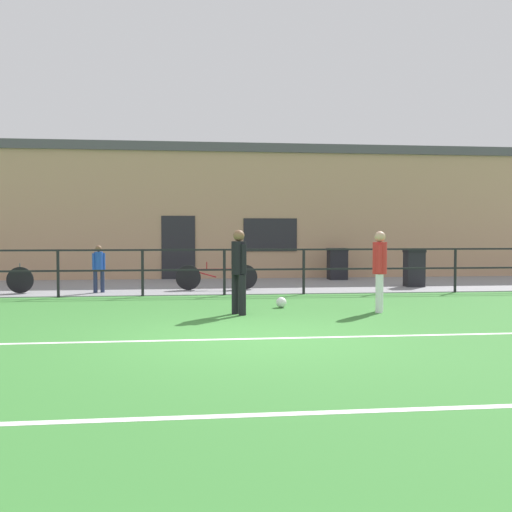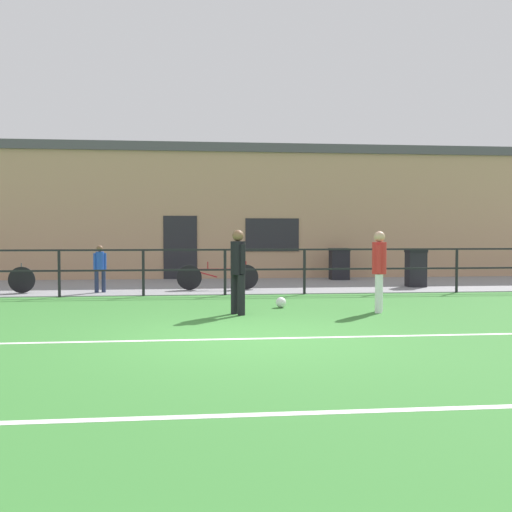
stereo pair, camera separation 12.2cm
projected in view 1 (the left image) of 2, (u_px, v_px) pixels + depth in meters
name	position (u px, v px, depth m)	size (l,w,h in m)	color
ground	(249.00, 340.00, 8.69)	(60.00, 44.00, 0.04)	#387A33
field_line_touchline	(250.00, 339.00, 8.64)	(36.00, 0.11, 0.00)	white
field_line_hash	(293.00, 414.00, 5.08)	(36.00, 0.11, 0.00)	white
pavement_strip	(219.00, 286.00, 17.13)	(48.00, 5.00, 0.02)	gray
perimeter_fence	(224.00, 265.00, 14.62)	(36.07, 0.07, 1.15)	black
clubhouse_facade	(213.00, 212.00, 20.71)	(28.00, 2.56, 4.52)	tan
player_goalkeeper	(239.00, 267.00, 11.16)	(0.28, 0.40, 1.61)	black
player_striker	(380.00, 266.00, 11.51)	(0.28, 0.41, 1.58)	white
soccer_ball_match	(281.00, 302.00, 12.21)	(0.22, 0.22, 0.22)	white
spectator_child	(99.00, 266.00, 15.05)	(0.32, 0.21, 1.21)	#232D4C
bicycle_parked_1	(217.00, 277.00, 15.81)	(2.19, 0.04, 0.76)	black
trash_bin_0	(337.00, 264.00, 19.21)	(0.63, 0.53, 1.02)	black
trash_bin_1	(414.00, 268.00, 16.72)	(0.54, 0.45, 1.05)	black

